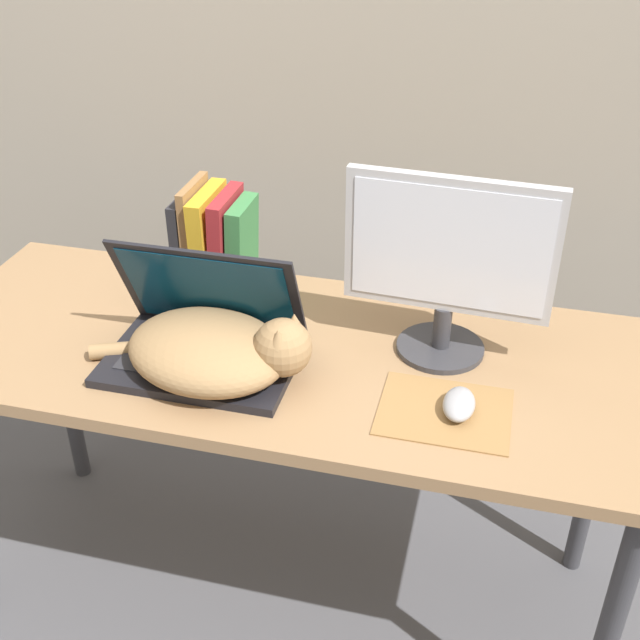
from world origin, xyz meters
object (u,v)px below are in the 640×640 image
object	(u,v)px
book_row	(215,244)
external_monitor	(448,262)
computer_mouse	(459,404)
cat	(217,350)
laptop	(204,339)

from	to	relation	value
book_row	external_monitor	bearing A→B (deg)	-12.67
external_monitor	computer_mouse	size ratio (longest dim) A/B	4.10
cat	book_row	xyz separation A→B (m)	(-0.11, 0.31, 0.06)
laptop	cat	xyz separation A→B (m)	(0.04, -0.05, 0.01)
laptop	external_monitor	distance (m)	0.50
laptop	book_row	world-z (taller)	book_row
cat	external_monitor	bearing A→B (deg)	25.35
cat	external_monitor	size ratio (longest dim) A/B	1.13
laptop	external_monitor	size ratio (longest dim) A/B	0.92
external_monitor	computer_mouse	distance (m)	0.27
book_row	computer_mouse	bearing A→B (deg)	-28.29
laptop	book_row	bearing A→B (deg)	104.92
laptop	cat	distance (m)	0.06
cat	computer_mouse	xyz separation A→B (m)	(0.46, -0.00, -0.04)
book_row	laptop	bearing A→B (deg)	-75.08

